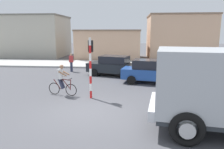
# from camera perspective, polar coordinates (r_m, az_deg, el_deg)

# --- Properties ---
(ground_plane) EXTENTS (120.00, 120.00, 0.00)m
(ground_plane) POSITION_cam_1_polar(r_m,az_deg,el_deg) (9.74, -6.57, -9.73)
(ground_plane) COLOR #4C4C51
(sidewalk_far) EXTENTS (80.00, 5.00, 0.16)m
(sidewalk_far) POSITION_cam_1_polar(r_m,az_deg,el_deg) (23.15, 0.42, 2.79)
(sidewalk_far) COLOR #ADADA8
(sidewalk_far) RESTS_ON ground
(cyclist) EXTENTS (1.71, 0.56, 1.72)m
(cyclist) POSITION_cam_1_polar(r_m,az_deg,el_deg) (12.17, -13.16, -1.44)
(cyclist) COLOR black
(cyclist) RESTS_ON ground
(traffic_light_pole) EXTENTS (0.24, 0.43, 3.20)m
(traffic_light_pole) POSITION_cam_1_polar(r_m,az_deg,el_deg) (11.24, -5.73, 4.00)
(traffic_light_pole) COLOR red
(traffic_light_pole) RESTS_ON ground
(car_red_near) EXTENTS (4.32, 2.81, 1.60)m
(car_red_near) POSITION_cam_1_polar(r_m,az_deg,el_deg) (17.31, 0.30, 2.39)
(car_red_near) COLOR #1E2328
(car_red_near) RESTS_ON ground
(car_white_mid) EXTENTS (4.29, 2.63, 1.60)m
(car_white_mid) POSITION_cam_1_polar(r_m,az_deg,el_deg) (17.53, 24.17, 1.52)
(car_white_mid) COLOR white
(car_white_mid) RESTS_ON ground
(car_far_side) EXTENTS (4.24, 2.42, 1.60)m
(car_far_side) POSITION_cam_1_polar(r_m,az_deg,el_deg) (15.03, 10.32, 0.86)
(car_far_side) COLOR #234C9E
(car_far_side) RESTS_ON ground
(pedestrian_near_kerb) EXTENTS (0.34, 0.22, 1.62)m
(pedestrian_near_kerb) POSITION_cam_1_polar(r_m,az_deg,el_deg) (19.37, -10.77, 3.23)
(pedestrian_near_kerb) COLOR #2D334C
(pedestrian_near_kerb) RESTS_ON ground
(building_corner_left) EXTENTS (9.97, 7.36, 5.79)m
(building_corner_left) POSITION_cam_1_polar(r_m,az_deg,el_deg) (33.92, -20.62, 9.54)
(building_corner_left) COLOR #B2AD9E
(building_corner_left) RESTS_ON ground
(building_mid_block) EXTENTS (8.17, 6.43, 3.77)m
(building_mid_block) POSITION_cam_1_polar(r_m,az_deg,el_deg) (28.87, -0.78, 8.07)
(building_mid_block) COLOR tan
(building_mid_block) RESTS_ON ground
(building_corner_right) EXTENTS (8.21, 7.08, 5.71)m
(building_corner_right) POSITION_cam_1_polar(r_m,az_deg,el_deg) (30.67, 17.23, 9.57)
(building_corner_right) COLOR tan
(building_corner_right) RESTS_ON ground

